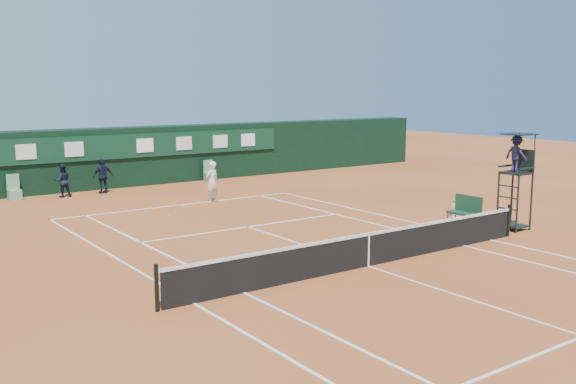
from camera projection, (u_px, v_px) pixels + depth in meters
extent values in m
plane|color=#B4592A|center=(368.00, 266.00, 18.11)|extent=(90.00, 90.00, 0.00)
cube|color=white|center=(181.00, 205.00, 27.66)|extent=(11.05, 0.08, 0.01)
cube|color=white|center=(490.00, 240.00, 21.26)|extent=(0.08, 23.85, 0.01)
cube|color=white|center=(194.00, 303.00, 14.96)|extent=(0.08, 23.85, 0.01)
cube|color=white|center=(463.00, 246.00, 20.47)|extent=(0.08, 23.85, 0.01)
cube|color=white|center=(244.00, 293.00, 15.75)|extent=(0.08, 23.85, 0.01)
cube|color=white|center=(248.00, 227.00, 23.25)|extent=(8.31, 0.08, 0.01)
cube|color=silver|center=(368.00, 266.00, 18.11)|extent=(0.08, 12.88, 0.01)
cube|color=silver|center=(182.00, 205.00, 27.54)|extent=(0.08, 0.30, 0.01)
cube|color=black|center=(368.00, 251.00, 18.04)|extent=(12.60, 0.04, 0.90)
cube|color=silver|center=(369.00, 234.00, 17.96)|extent=(12.80, 0.06, 0.08)
cube|color=silver|center=(368.00, 250.00, 18.04)|extent=(0.06, 0.05, 0.92)
cylinder|color=black|center=(508.00, 220.00, 21.70)|extent=(0.10, 0.10, 1.10)
cylinder|color=black|center=(157.00, 288.00, 14.35)|extent=(0.10, 0.10, 1.10)
cube|color=black|center=(120.00, 157.00, 32.94)|extent=(40.00, 1.50, 3.00)
cube|color=#0E341F|center=(126.00, 146.00, 32.19)|extent=(18.00, 0.10, 1.20)
cube|color=silver|center=(26.00, 152.00, 29.38)|extent=(0.90, 0.04, 0.70)
cube|color=silver|center=(74.00, 149.00, 30.64)|extent=(0.90, 0.04, 0.70)
cube|color=white|center=(145.00, 145.00, 32.71)|extent=(0.90, 0.04, 0.70)
cube|color=silver|center=(184.00, 143.00, 33.97)|extent=(0.90, 0.04, 0.70)
cube|color=silver|center=(220.00, 141.00, 35.23)|extent=(0.90, 0.04, 0.70)
cube|color=white|center=(248.00, 140.00, 36.27)|extent=(0.90, 0.04, 0.70)
cube|color=#5F926A|center=(15.00, 195.00, 28.94)|extent=(0.55, 0.50, 0.46)
cube|color=#619468|center=(13.00, 182.00, 29.03)|extent=(0.55, 0.06, 0.70)
cube|color=#548060|center=(210.00, 177.00, 34.68)|extent=(0.55, 0.50, 0.46)
cube|color=#629667|center=(208.00, 166.00, 34.76)|extent=(0.55, 0.06, 0.70)
cylinder|color=black|center=(517.00, 205.00, 22.12)|extent=(0.07, 0.07, 2.00)
cylinder|color=black|center=(498.00, 202.00, 22.76)|extent=(0.07, 0.07, 2.00)
cylinder|color=black|center=(531.00, 202.00, 22.58)|extent=(0.07, 0.07, 2.00)
cylinder|color=black|center=(512.00, 199.00, 23.22)|extent=(0.07, 0.07, 2.00)
cube|color=black|center=(516.00, 173.00, 22.50)|extent=(0.85, 0.85, 0.08)
cube|color=black|center=(524.00, 161.00, 22.67)|extent=(0.06, 0.85, 0.80)
cube|color=black|center=(527.00, 168.00, 22.13)|extent=(0.85, 0.05, 0.06)
cube|color=black|center=(506.00, 166.00, 22.81)|extent=(0.85, 0.05, 0.06)
cylinder|color=black|center=(534.00, 149.00, 22.28)|extent=(0.04, 0.04, 1.00)
cylinder|color=black|center=(515.00, 147.00, 22.92)|extent=(0.04, 0.04, 1.00)
cube|color=black|center=(519.00, 134.00, 22.32)|extent=(0.95, 0.95, 0.04)
cube|color=black|center=(513.00, 225.00, 22.81)|extent=(0.80, 0.80, 0.05)
cube|color=black|center=(507.00, 220.00, 22.54)|extent=(0.04, 0.80, 0.04)
cube|color=black|center=(507.00, 209.00, 22.47)|extent=(0.04, 0.80, 0.04)
cube|color=black|center=(508.00, 198.00, 22.41)|extent=(0.04, 0.80, 0.04)
cube|color=black|center=(508.00, 186.00, 22.34)|extent=(0.04, 0.80, 0.04)
imported|color=#1E1B37|center=(516.00, 154.00, 22.37)|extent=(0.47, 0.82, 1.28)
cube|color=#173A26|center=(464.00, 214.00, 23.43)|extent=(0.55, 1.20, 0.08)
cube|color=#193E26|center=(469.00, 203.00, 23.52)|extent=(0.06, 1.20, 0.60)
cylinder|color=black|center=(472.00, 223.00, 22.90)|extent=(0.04, 0.04, 0.41)
cylinder|color=black|center=(480.00, 222.00, 23.15)|extent=(0.04, 0.04, 0.41)
cylinder|color=black|center=(448.00, 218.00, 23.78)|extent=(0.04, 0.04, 0.41)
cylinder|color=black|center=(456.00, 217.00, 24.04)|extent=(0.04, 0.04, 0.41)
cube|color=black|center=(497.00, 225.00, 22.79)|extent=(0.53, 0.93, 0.33)
cube|color=white|center=(462.00, 209.00, 25.09)|extent=(0.55, 0.55, 0.60)
cube|color=#598965|center=(463.00, 201.00, 25.04)|extent=(0.57, 0.57, 0.05)
sphere|color=#C3DB33|center=(169.00, 216.00, 25.03)|extent=(0.07, 0.07, 0.07)
imported|color=silver|center=(212.00, 182.00, 28.21)|extent=(0.76, 0.62, 1.81)
imported|color=black|center=(63.00, 181.00, 29.57)|extent=(0.80, 0.64, 1.55)
imported|color=black|center=(103.00, 176.00, 30.60)|extent=(1.02, 0.52, 1.67)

